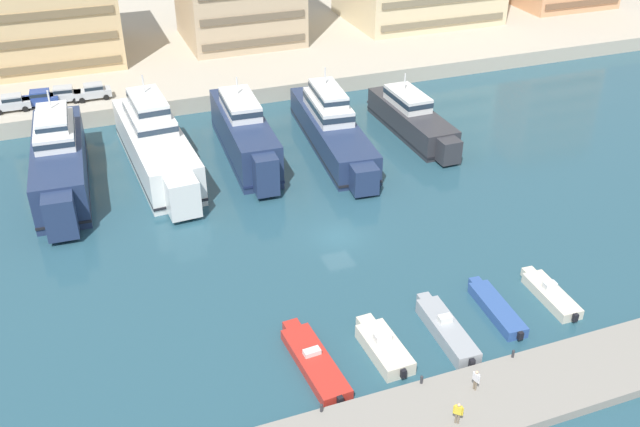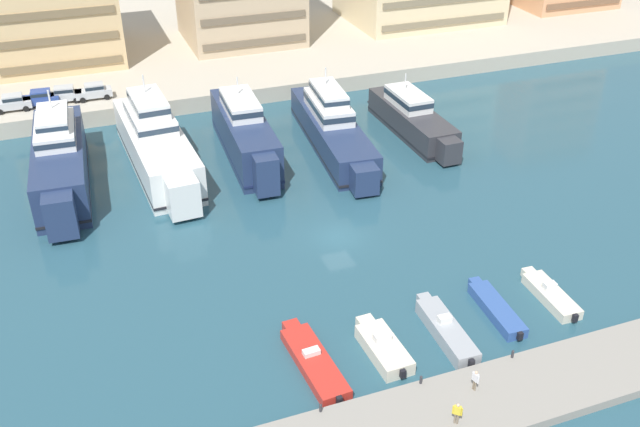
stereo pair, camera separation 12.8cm
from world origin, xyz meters
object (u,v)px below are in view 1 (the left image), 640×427
at_px(yacht_navy_mid_left, 245,134).
at_px(pedestrian_far_side, 476,378).
at_px(yacht_charcoal_center, 412,118).
at_px(motorboat_grey_mid_left, 446,330).
at_px(car_silver_center_right, 93,91).
at_px(yacht_white_left, 156,144).
at_px(motorboat_cream_center, 550,294).
at_px(car_silver_center, 63,94).
at_px(yacht_navy_center_left, 332,127).
at_px(motorboat_blue_center_left, 496,308).
at_px(car_silver_mid_left, 11,102).
at_px(car_blue_center_left, 40,98).
at_px(pedestrian_near_edge, 458,411).
at_px(motorboat_cream_left, 383,347).
at_px(yacht_navy_far_left, 59,161).
at_px(motorboat_red_far_left, 314,361).

distance_m(yacht_navy_mid_left, pedestrian_far_side, 38.35).
distance_m(yacht_charcoal_center, motorboat_grey_mid_left, 34.03).
distance_m(yacht_navy_mid_left, car_silver_center_right, 21.45).
relative_size(yacht_white_left, motorboat_cream_center, 3.50).
bearing_deg(yacht_navy_mid_left, car_silver_center, 134.76).
xyz_separation_m(yacht_navy_center_left, motorboat_blue_center_left, (1.02, -30.43, -1.76)).
xyz_separation_m(yacht_charcoal_center, motorboat_cream_center, (-3.70, -30.39, -1.33)).
xyz_separation_m(yacht_navy_center_left, motorboat_cream_center, (5.74, -30.43, -1.74)).
height_order(yacht_white_left, pedestrian_far_side, yacht_white_left).
distance_m(yacht_navy_mid_left, car_silver_mid_left, 27.63).
relative_size(yacht_navy_mid_left, car_blue_center_left, 4.63).
bearing_deg(motorboat_cream_center, yacht_navy_mid_left, 115.61).
xyz_separation_m(motorboat_cream_center, pedestrian_near_edge, (-13.12, -8.79, 1.21)).
relative_size(car_silver_center_right, pedestrian_near_edge, 2.57).
bearing_deg(motorboat_cream_left, yacht_navy_center_left, 74.75).
distance_m(yacht_navy_center_left, motorboat_cream_left, 32.66).
distance_m(motorboat_cream_center, car_blue_center_left, 59.06).
relative_size(motorboat_cream_left, motorboat_blue_center_left, 0.88).
bearing_deg(motorboat_cream_left, yacht_navy_mid_left, 91.23).
relative_size(motorboat_cream_center, car_silver_mid_left, 1.58).
bearing_deg(car_silver_mid_left, yacht_navy_center_left, -28.58).
xyz_separation_m(yacht_white_left, car_silver_center_right, (-4.52, 16.05, 0.32)).
xyz_separation_m(motorboat_grey_mid_left, car_blue_center_left, (-24.89, 48.97, 2.37)).
xyz_separation_m(yacht_navy_mid_left, yacht_charcoal_center, (18.72, -0.94, -0.76)).
distance_m(motorboat_blue_center_left, motorboat_cream_center, 4.72).
height_order(yacht_navy_far_left, car_silver_center_right, yacht_navy_far_left).
relative_size(yacht_navy_mid_left, motorboat_grey_mid_left, 2.53).
distance_m(motorboat_red_far_left, car_blue_center_left, 50.91).
bearing_deg(yacht_navy_mid_left, pedestrian_near_edge, -87.29).
distance_m(motorboat_cream_center, pedestrian_far_side, 12.69).
xyz_separation_m(yacht_navy_center_left, motorboat_cream_left, (-8.58, -31.47, -1.63)).
height_order(yacht_white_left, yacht_navy_mid_left, yacht_white_left).
distance_m(car_blue_center_left, car_silver_center, 2.54).
bearing_deg(car_blue_center_left, yacht_navy_mid_left, -40.78).
bearing_deg(motorboat_grey_mid_left, motorboat_cream_center, 5.93).
relative_size(yacht_charcoal_center, motorboat_cream_left, 2.80).
bearing_deg(pedestrian_near_edge, car_silver_center_right, 105.14).
bearing_deg(yacht_charcoal_center, yacht_navy_far_left, 178.53).
xyz_separation_m(yacht_navy_mid_left, pedestrian_far_side, (4.34, -38.09, -0.91)).
distance_m(motorboat_blue_center_left, pedestrian_near_edge, 12.21).
relative_size(yacht_navy_center_left, motorboat_grey_mid_left, 2.97).
relative_size(car_silver_center, car_silver_center_right, 1.03).
xyz_separation_m(yacht_navy_center_left, yacht_charcoal_center, (9.44, -0.04, -0.42)).
bearing_deg(yacht_navy_mid_left, car_silver_center_right, 128.92).
xyz_separation_m(yacht_charcoal_center, car_silver_center, (-35.52, 17.88, 1.17)).
bearing_deg(pedestrian_far_side, yacht_white_left, 108.94).
xyz_separation_m(yacht_navy_center_left, pedestrian_far_side, (-4.93, -37.19, -0.57)).
distance_m(yacht_navy_center_left, car_silver_center_right, 28.76).
relative_size(car_silver_center, pedestrian_near_edge, 2.64).
bearing_deg(yacht_navy_far_left, pedestrian_near_edge, -63.44).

